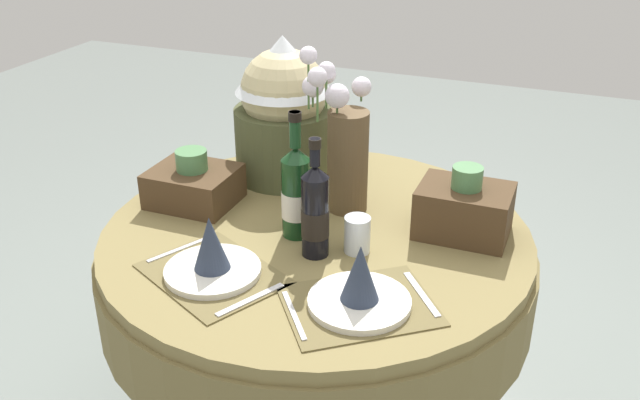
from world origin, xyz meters
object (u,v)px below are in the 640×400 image
place_setting_right (360,289)px  tumbler_near_right (357,235)px  wine_bottle_left (296,191)px  flower_vase (343,143)px  place_setting_left (212,258)px  woven_basket_side_left (194,184)px  woven_basket_side_right (464,209)px  wine_bottle_centre (315,211)px  gift_tub_back_left (284,105)px  dining_table (316,274)px

place_setting_right → tumbler_near_right: (-0.09, 0.23, 0.00)m
wine_bottle_left → flower_vase: bearing=73.4°
place_setting_left → place_setting_right: bearing=1.1°
wine_bottle_left → woven_basket_side_left: bearing=169.5°
place_setting_left → woven_basket_side_right: 0.69m
flower_vase → wine_bottle_left: flower_vase is taller
woven_basket_side_right → woven_basket_side_left: bearing=-172.3°
wine_bottle_centre → gift_tub_back_left: gift_tub_back_left is taller
wine_bottle_centre → woven_basket_side_right: 0.42m
place_setting_left → tumbler_near_right: size_ratio=4.28×
woven_basket_side_left → flower_vase: bearing=17.6°
place_setting_right → flower_vase: 0.53m
dining_table → place_setting_left: bearing=-116.6°
wine_bottle_left → place_setting_left: bearing=-112.8°
dining_table → flower_vase: flower_vase is taller
place_setting_left → place_setting_right: (0.38, 0.01, 0.00)m
flower_vase → woven_basket_side_right: 0.38m
dining_table → place_setting_right: bearing=-52.6°
tumbler_near_right → wine_bottle_left: bearing=172.4°
woven_basket_side_right → wine_bottle_centre: bearing=-143.1°
place_setting_left → gift_tub_back_left: (-0.08, 0.61, 0.19)m
wine_bottle_left → woven_basket_side_left: size_ratio=1.45×
flower_vase → woven_basket_side_right: (0.36, -0.03, -0.13)m
wine_bottle_centre → gift_tub_back_left: 0.52m
place_setting_right → woven_basket_side_left: size_ratio=1.76×
dining_table → gift_tub_back_left: bearing=126.8°
woven_basket_side_left → dining_table: bearing=-3.9°
place_setting_left → wine_bottle_centre: (0.20, 0.19, 0.08)m
dining_table → woven_basket_side_left: 0.45m
flower_vase → woven_basket_side_left: flower_vase is taller
dining_table → place_setting_left: 0.39m
flower_vase → tumbler_near_right: size_ratio=4.82×
tumbler_near_right → woven_basket_side_right: bearing=39.7°
flower_vase → tumbler_near_right: (0.12, -0.22, -0.15)m
woven_basket_side_left → woven_basket_side_right: (0.78, 0.10, 0.01)m
place_setting_left → woven_basket_side_right: woven_basket_side_right is taller
place_setting_right → gift_tub_back_left: size_ratio=0.95×
tumbler_near_right → woven_basket_side_left: bearing=170.4°
place_setting_right → tumbler_near_right: size_ratio=4.35×
woven_basket_side_left → woven_basket_side_right: 0.79m
place_setting_left → gift_tub_back_left: gift_tub_back_left is taller
wine_bottle_centre → wine_bottle_left: bearing=137.8°
gift_tub_back_left → woven_basket_side_left: 0.37m
dining_table → gift_tub_back_left: gift_tub_back_left is taller
place_setting_left → wine_bottle_centre: bearing=43.4°
gift_tub_back_left → tumbler_near_right: bearing=-45.0°
dining_table → wine_bottle_centre: wine_bottle_centre is taller
dining_table → flower_vase: size_ratio=2.56×
dining_table → place_setting_left: size_ratio=2.88×
dining_table → tumbler_near_right: 0.25m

